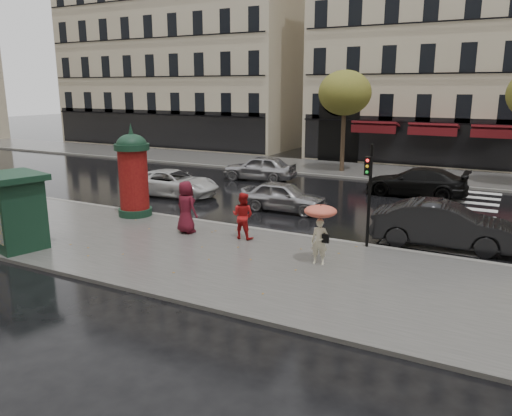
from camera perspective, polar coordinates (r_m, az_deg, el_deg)
The scene contains 20 objects.
ground at distance 17.04m, azimuth -3.24°, elevation -5.39°, with size 160.00×160.00×0.00m, color black.
near_sidewalk at distance 16.62m, azimuth -4.14°, elevation -5.69°, with size 90.00×7.00×0.12m, color #474744.
far_sidewalk at distance 34.25m, azimuth 13.46°, elevation 4.04°, with size 90.00×6.00×0.12m, color #474744.
near_kerb at distance 19.52m, azimuth 1.32°, elevation -2.66°, with size 90.00×0.25×0.14m, color slate.
far_kerb at distance 31.39m, azimuth 12.05°, elevation 3.29°, with size 90.00×0.25×0.14m, color slate.
zebra_crossing at distance 24.12m, azimuth 21.51°, elevation -0.62°, with size 3.60×11.75×0.01m, color silver.
bldg_far_corner at distance 44.19m, azimuth 26.28°, elevation 19.81°, with size 26.00×14.00×22.90m.
bldg_far_left at distance 53.58m, azimuth -7.19°, elevation 19.71°, with size 24.00×14.00×22.90m.
tree_far_left at distance 33.41m, azimuth 10.11°, elevation 12.78°, with size 3.40×3.40×6.64m.
woman_umbrella at distance 15.59m, azimuth 7.35°, elevation -1.88°, with size 1.02×1.02×1.96m.
woman_red at distance 18.22m, azimuth -1.53°, elevation -0.88°, with size 0.84×0.65×1.72m, color #B51617.
man_burgundy at distance 19.12m, azimuth -7.99°, elevation 0.11°, with size 0.98×0.64×2.00m, color #57111E.
morris_column at distance 22.01m, azimuth -13.86°, elevation 4.03°, with size 1.48×1.48×3.98m.
traffic_light at distance 17.37m, azimuth 12.79°, elevation 2.49°, with size 0.25×0.35×3.58m.
newsstand at distance 18.97m, azimuth -25.88°, elevation -0.21°, with size 2.55×2.30×2.60m.
car_silver at distance 22.90m, azimuth 3.18°, elevation 1.34°, with size 1.61×3.99×1.36m, color #9A9A9E.
car_darkgrey at distance 18.86m, azimuth 20.62°, elevation -1.82°, with size 1.71×4.89×1.61m, color black.
car_white at distance 26.42m, azimuth -9.49°, elevation 2.84°, with size 2.26×4.90×1.36m, color silver.
car_black at distance 27.30m, azimuth 17.85°, elevation 2.85°, with size 2.09×5.14×1.49m, color black.
car_far_silver at distance 30.53m, azimuth 0.40°, elevation 4.62°, with size 1.80×4.47×1.52m, color #A2A2A6.
Camera 1 is at (8.39, -13.75, 5.55)m, focal length 35.00 mm.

